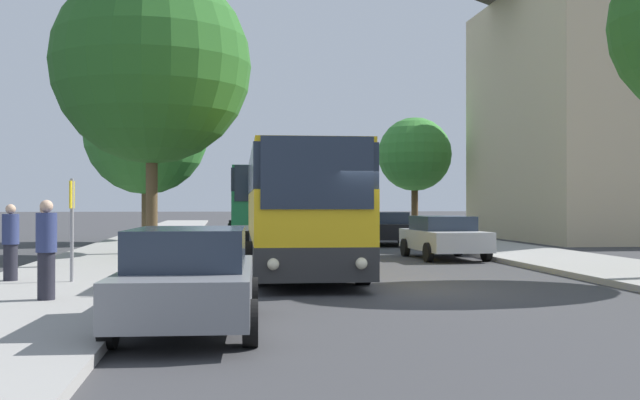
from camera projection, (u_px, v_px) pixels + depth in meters
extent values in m
plane|color=#38383A|center=(391.00, 290.00, 15.92)|extent=(300.00, 300.00, 0.00)
cube|color=gray|center=(50.00, 292.00, 15.01)|extent=(4.00, 120.00, 0.15)
cube|color=#2D2D2D|center=(297.00, 249.00, 20.06)|extent=(2.76, 10.63, 0.70)
cube|color=yellow|center=(297.00, 214.00, 20.06)|extent=(2.76, 10.63, 1.16)
cube|color=#232D3D|center=(297.00, 175.00, 20.06)|extent=(2.78, 10.42, 0.95)
cube|color=yellow|center=(297.00, 155.00, 20.07)|extent=(2.70, 10.42, 0.12)
cube|color=#232D3D|center=(318.00, 173.00, 14.78)|extent=(2.26, 0.11, 1.45)
sphere|color=#F4EAC1|center=(273.00, 264.00, 14.66)|extent=(0.24, 0.24, 0.24)
sphere|color=#F4EAC1|center=(361.00, 263.00, 14.84)|extent=(0.24, 0.24, 0.24)
cylinder|color=black|center=(252.00, 264.00, 16.77)|extent=(0.32, 1.01, 1.00)
cylinder|color=black|center=(363.00, 263.00, 17.03)|extent=(0.32, 1.01, 1.00)
cylinder|color=black|center=(249.00, 247.00, 23.08)|extent=(0.32, 1.01, 1.00)
cylinder|color=black|center=(330.00, 247.00, 23.34)|extent=(0.32, 1.01, 1.00)
cube|color=silver|center=(259.00, 230.00, 34.82)|extent=(2.66, 10.04, 0.70)
cube|color=#23844C|center=(259.00, 208.00, 34.82)|extent=(2.66, 10.04, 1.35)
cube|color=#232D3D|center=(259.00, 183.00, 34.83)|extent=(2.69, 9.84, 0.95)
cube|color=#23844C|center=(259.00, 171.00, 34.83)|extent=(2.61, 9.84, 0.12)
cube|color=#232D3D|center=(263.00, 183.00, 29.83)|extent=(2.26, 0.09, 1.45)
sphere|color=#F4EAC1|center=(241.00, 233.00, 29.70)|extent=(0.24, 0.24, 0.24)
sphere|color=#F4EAC1|center=(285.00, 233.00, 29.90)|extent=(0.24, 0.24, 0.24)
cylinder|color=black|center=(231.00, 235.00, 31.69)|extent=(0.32, 1.00, 1.00)
cylinder|color=black|center=(291.00, 235.00, 31.98)|extent=(0.32, 1.00, 1.00)
cylinder|color=black|center=(232.00, 230.00, 37.65)|extent=(0.32, 1.00, 1.00)
cylinder|color=black|center=(282.00, 230.00, 37.94)|extent=(0.32, 1.00, 1.00)
cube|color=slate|center=(190.00, 287.00, 10.99)|extent=(2.01, 4.68, 0.62)
cube|color=#232D3D|center=(189.00, 248.00, 10.81)|extent=(1.69, 2.47, 0.57)
cylinder|color=black|center=(143.00, 297.00, 12.34)|extent=(0.23, 0.63, 0.62)
cylinder|color=black|center=(252.00, 296.00, 12.49)|extent=(0.23, 0.63, 0.62)
cylinder|color=black|center=(108.00, 325.00, 9.50)|extent=(0.23, 0.63, 0.62)
cylinder|color=black|center=(250.00, 323.00, 9.65)|extent=(0.23, 0.63, 0.62)
cube|color=#B7B7BC|center=(444.00, 240.00, 24.95)|extent=(2.05, 4.34, 0.64)
cube|color=#232D3D|center=(442.00, 223.00, 25.12)|extent=(1.76, 2.28, 0.48)
cylinder|color=black|center=(486.00, 252.00, 23.79)|extent=(0.22, 0.63, 0.62)
cylinder|color=black|center=(428.00, 252.00, 23.48)|extent=(0.22, 0.63, 0.62)
cylinder|color=black|center=(458.00, 247.00, 26.41)|extent=(0.22, 0.63, 0.62)
cylinder|color=black|center=(405.00, 247.00, 26.11)|extent=(0.22, 0.63, 0.62)
cube|color=black|center=(386.00, 231.00, 33.20)|extent=(1.97, 4.35, 0.65)
cube|color=#232D3D|center=(386.00, 218.00, 33.37)|extent=(1.71, 2.27, 0.50)
cylinder|color=black|center=(414.00, 239.00, 31.97)|extent=(0.21, 0.62, 0.62)
cylinder|color=black|center=(371.00, 240.00, 31.76)|extent=(0.21, 0.62, 0.62)
cylinder|color=black|center=(401.00, 237.00, 34.63)|extent=(0.21, 0.62, 0.62)
cylinder|color=black|center=(360.00, 237.00, 34.42)|extent=(0.21, 0.62, 0.62)
cylinder|color=gray|center=(72.00, 230.00, 16.28)|extent=(0.08, 0.08, 2.24)
cube|color=yellow|center=(72.00, 195.00, 16.28)|extent=(0.03, 0.45, 0.60)
cylinder|color=#23232D|center=(44.00, 252.00, 20.03)|extent=(0.30, 0.30, 0.78)
cylinder|color=#B2A899|center=(44.00, 226.00, 20.03)|extent=(0.36, 0.36, 0.65)
sphere|color=tan|center=(44.00, 210.00, 20.03)|extent=(0.21, 0.21, 0.21)
cylinder|color=#23232D|center=(46.00, 276.00, 13.21)|extent=(0.30, 0.30, 0.84)
cylinder|color=navy|center=(46.00, 232.00, 13.21)|extent=(0.36, 0.36, 0.70)
sphere|color=tan|center=(46.00, 206.00, 13.21)|extent=(0.23, 0.23, 0.23)
cylinder|color=#23232D|center=(11.00, 262.00, 16.46)|extent=(0.30, 0.30, 0.80)
cylinder|color=navy|center=(11.00, 229.00, 16.46)|extent=(0.36, 0.36, 0.67)
sphere|color=tan|center=(11.00, 209.00, 16.46)|extent=(0.22, 0.22, 0.22)
cylinder|color=brown|center=(146.00, 209.00, 34.69)|extent=(0.40, 0.40, 2.83)
sphere|color=#387F33|center=(146.00, 133.00, 34.70)|extent=(5.71, 5.71, 5.71)
cylinder|color=brown|center=(152.00, 196.00, 25.52)|extent=(0.40, 0.40, 3.90)
sphere|color=#286023|center=(152.00, 65.00, 25.54)|extent=(6.77, 6.77, 6.77)
cylinder|color=#47331E|center=(415.00, 207.00, 44.78)|extent=(0.40, 0.40, 2.99)
sphere|color=#387F33|center=(415.00, 154.00, 44.80)|extent=(4.41, 4.41, 4.41)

